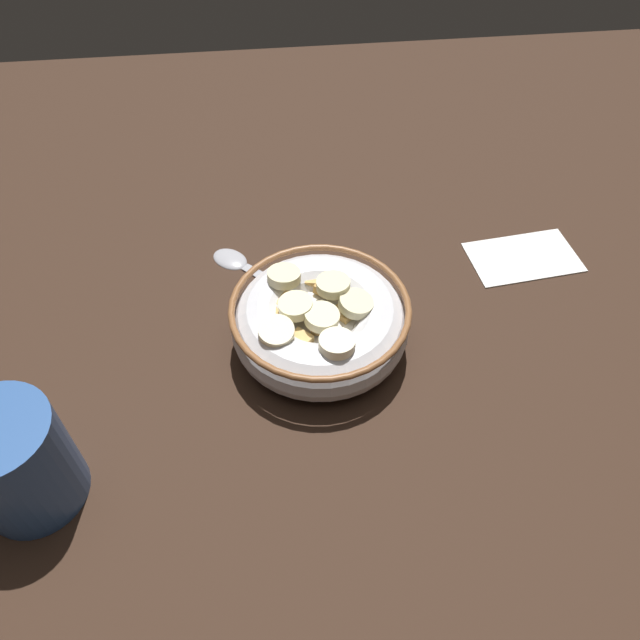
{
  "coord_description": "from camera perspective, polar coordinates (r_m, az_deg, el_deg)",
  "views": [
    {
      "loc": [
        4.03,
        35.48,
        44.16
      ],
      "look_at": [
        0.0,
        0.0,
        3.0
      ],
      "focal_mm": 34.22,
      "sensor_mm": 36.0,
      "label": 1
    }
  ],
  "objects": [
    {
      "name": "ground_plane",
      "position": [
        0.58,
        0.0,
        -2.61
      ],
      "size": [
        119.08,
        119.08,
        2.0
      ],
      "primitive_type": "cube",
      "color": "#332116"
    },
    {
      "name": "folded_napkin",
      "position": [
        0.68,
        18.47,
        5.63
      ],
      "size": [
        11.91,
        7.89,
        0.3
      ],
      "primitive_type": "cube",
      "rotation": [
        0.0,
        0.0,
        0.1
      ],
      "color": "white",
      "rests_on": "ground_plane"
    },
    {
      "name": "cereal_bowl",
      "position": [
        0.55,
        -0.02,
        -0.14
      ],
      "size": [
        16.07,
        16.07,
        5.99
      ],
      "color": "silver",
      "rests_on": "ground_plane"
    },
    {
      "name": "coffee_mug",
      "position": [
        0.5,
        -26.7,
        -11.84
      ],
      "size": [
        10.76,
        7.77,
        9.25
      ],
      "color": "#335999",
      "rests_on": "ground_plane"
    },
    {
      "name": "spoon",
      "position": [
        0.64,
        -7.08,
        5.12
      ],
      "size": [
        11.64,
        10.96,
        0.8
      ],
      "color": "#A5A5AD",
      "rests_on": "ground_plane"
    }
  ]
}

